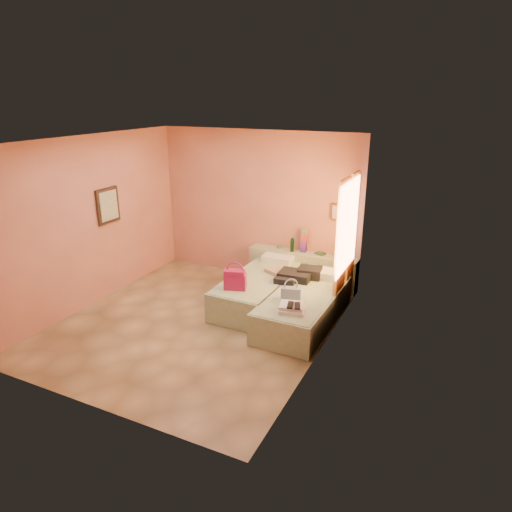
{
  "coord_description": "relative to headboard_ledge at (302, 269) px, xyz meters",
  "views": [
    {
      "loc": [
        3.58,
        -5.39,
        3.42
      ],
      "look_at": [
        0.62,
        0.85,
        0.94
      ],
      "focal_mm": 32.0,
      "sensor_mm": 36.0,
      "label": 1
    }
  ],
  "objects": [
    {
      "name": "bed_left",
      "position": [
        -0.38,
        -1.05,
        -0.08
      ],
      "size": [
        0.93,
        2.02,
        0.5
      ],
      "primitive_type": "cube",
      "rotation": [
        0.0,
        0.0,
        -0.02
      ],
      "color": "#A8C59E",
      "rests_on": "ground"
    },
    {
      "name": "bed_right",
      "position": [
        0.52,
        -1.39,
        -0.08
      ],
      "size": [
        0.93,
        2.02,
        0.5
      ],
      "primitive_type": "cube",
      "rotation": [
        0.0,
        0.0,
        -0.02
      ],
      "color": "#A8C59E",
      "rests_on": "ground"
    },
    {
      "name": "khaki_garment",
      "position": [
        -0.16,
        -0.77,
        0.21
      ],
      "size": [
        0.49,
        0.45,
        0.07
      ],
      "primitive_type": "cube",
      "rotation": [
        0.0,
        0.0,
        -0.43
      ],
      "color": "tan",
      "rests_on": "bed_left"
    },
    {
      "name": "sandal_pair",
      "position": [
        0.61,
        -2.06,
        0.29
      ],
      "size": [
        0.21,
        0.25,
        0.02
      ],
      "primitive_type": "cube",
      "rotation": [
        0.0,
        0.0,
        0.27
      ],
      "color": "black",
      "rests_on": "towel_stack"
    },
    {
      "name": "ground",
      "position": [
        -0.98,
        -2.1,
        -0.33
      ],
      "size": [
        4.5,
        4.5,
        0.0
      ],
      "primitive_type": "plane",
      "color": "tan",
      "rests_on": "ground"
    },
    {
      "name": "green_book",
      "position": [
        0.32,
        0.05,
        0.34
      ],
      "size": [
        0.21,
        0.18,
        0.03
      ],
      "primitive_type": "cube",
      "rotation": [
        0.0,
        0.0,
        -0.35
      ],
      "color": "#24442F",
      "rests_on": "headboard_ledge"
    },
    {
      "name": "clothes_pile",
      "position": [
        0.24,
        -0.9,
        0.26
      ],
      "size": [
        0.6,
        0.6,
        0.17
      ],
      "primitive_type": "cube",
      "rotation": [
        0.0,
        0.0,
        0.06
      ],
      "color": "black",
      "rests_on": "bed_right"
    },
    {
      "name": "headboard_ledge",
      "position": [
        0.0,
        0.0,
        0.0
      ],
      "size": [
        2.05,
        0.3,
        0.65
      ],
      "primitive_type": "cube",
      "color": "#A6B090",
      "rests_on": "ground"
    },
    {
      "name": "magenta_handbag",
      "position": [
        -0.52,
        -1.67,
        0.33
      ],
      "size": [
        0.38,
        0.29,
        0.32
      ],
      "primitive_type": "cube",
      "rotation": [
        0.0,
        0.0,
        0.32
      ],
      "color": "#B4164F",
      "rests_on": "bed_left"
    },
    {
      "name": "blue_handbag",
      "position": [
        0.42,
        -1.67,
        0.27
      ],
      "size": [
        0.32,
        0.21,
        0.19
      ],
      "primitive_type": "cube",
      "rotation": [
        0.0,
        0.0,
        0.33
      ],
      "color": "#466EA9",
      "rests_on": "bed_right"
    },
    {
      "name": "water_bottle",
      "position": [
        -0.2,
        -0.03,
        0.45
      ],
      "size": [
        0.09,
        0.09,
        0.25
      ],
      "primitive_type": "cylinder",
      "rotation": [
        0.0,
        0.0,
        0.25
      ],
      "color": "#13351B",
      "rests_on": "headboard_ledge"
    },
    {
      "name": "flower_vase",
      "position": [
        0.68,
        0.06,
        0.45
      ],
      "size": [
        0.23,
        0.23,
        0.25
      ],
      "primitive_type": "cube",
      "rotation": [
        0.0,
        0.0,
        -0.21
      ],
      "color": "white",
      "rests_on": "headboard_ledge"
    },
    {
      "name": "room_walls",
      "position": [
        -0.77,
        -1.53,
        1.46
      ],
      "size": [
        4.02,
        4.51,
        2.81
      ],
      "color": "tan",
      "rests_on": "ground"
    },
    {
      "name": "towel_stack",
      "position": [
        0.58,
        -2.03,
        0.23
      ],
      "size": [
        0.41,
        0.37,
        0.1
      ],
      "primitive_type": "cube",
      "rotation": [
        0.0,
        0.0,
        0.21
      ],
      "color": "silver",
      "rests_on": "bed_right"
    },
    {
      "name": "small_dish",
      "position": [
        -0.49,
        0.08,
        0.34
      ],
      "size": [
        0.16,
        0.16,
        0.03
      ],
      "primitive_type": "cylinder",
      "rotation": [
        0.0,
        0.0,
        0.43
      ],
      "color": "#4A8862",
      "rests_on": "headboard_ledge"
    },
    {
      "name": "rainbow_box",
      "position": [
        -0.0,
        0.05,
        0.53
      ],
      "size": [
        0.09,
        0.09,
        0.42
      ],
      "primitive_type": "cube",
      "rotation": [
        0.0,
        0.0,
        -0.0
      ],
      "color": "#B4164F",
      "rests_on": "headboard_ledge"
    }
  ]
}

